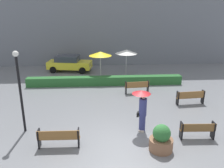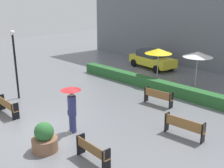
{
  "view_description": "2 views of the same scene",
  "coord_description": "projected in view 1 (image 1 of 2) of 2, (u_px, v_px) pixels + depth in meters",
  "views": [
    {
      "loc": [
        -1.31,
        -9.63,
        5.94
      ],
      "look_at": [
        -0.36,
        5.3,
        1.08
      ],
      "focal_mm": 37.36,
      "sensor_mm": 36.0,
      "label": 1
    },
    {
      "loc": [
        10.38,
        -5.9,
        5.9
      ],
      "look_at": [
        -0.14,
        4.32,
        1.31
      ],
      "focal_mm": 44.67,
      "sensor_mm": 36.0,
      "label": 2
    }
  ],
  "objects": [
    {
      "name": "lamp_post",
      "position": [
        19.0,
        84.0,
        11.09
      ],
      "size": [
        0.28,
        0.28,
        4.11
      ],
      "color": "black",
      "rests_on": "ground"
    },
    {
      "name": "bench_near_left",
      "position": [
        59.0,
        137.0,
        10.32
      ],
      "size": [
        1.88,
        0.41,
        0.87
      ],
      "color": "olive",
      "rests_on": "ground"
    },
    {
      "name": "bench_near_right",
      "position": [
        198.0,
        129.0,
        11.01
      ],
      "size": [
        1.66,
        0.44,
        0.83
      ],
      "color": "brown",
      "rests_on": "ground"
    },
    {
      "name": "bench_far_right",
      "position": [
        191.0,
        96.0,
        15.02
      ],
      "size": [
        1.87,
        0.47,
        0.89
      ],
      "color": "olive",
      "rests_on": "ground"
    },
    {
      "name": "parked_car",
      "position": [
        69.0,
        63.0,
        22.88
      ],
      "size": [
        4.42,
        2.49,
        1.57
      ],
      "color": "yellow",
      "rests_on": "ground"
    },
    {
      "name": "pedestrian_with_umbrella",
      "position": [
        142.0,
        106.0,
        11.5
      ],
      "size": [
        0.93,
        0.93,
        2.15
      ],
      "color": "navy",
      "rests_on": "ground"
    },
    {
      "name": "patio_umbrella_white",
      "position": [
        126.0,
        52.0,
        20.8
      ],
      "size": [
        2.0,
        2.0,
        2.44
      ],
      "color": "silver",
      "rests_on": "ground"
    },
    {
      "name": "patio_umbrella_yellow",
      "position": [
        100.0,
        54.0,
        19.49
      ],
      "size": [
        1.9,
        1.9,
        2.51
      ],
      "color": "silver",
      "rests_on": "ground"
    },
    {
      "name": "planter_pot",
      "position": [
        161.0,
        139.0,
        10.12
      ],
      "size": [
        1.04,
        1.04,
        1.21
      ],
      "color": "brown",
      "rests_on": "ground"
    },
    {
      "name": "ground_plane",
      "position": [
        127.0,
        140.0,
        11.06
      ],
      "size": [
        60.0,
        60.0,
        0.0
      ],
      "primitive_type": "plane",
      "color": "slate"
    },
    {
      "name": "bench_back_row",
      "position": [
        137.0,
        86.0,
        17.0
      ],
      "size": [
        1.79,
        0.5,
        0.9
      ],
      "color": "olive",
      "rests_on": "ground"
    },
    {
      "name": "building_facade",
      "position": [
        109.0,
        13.0,
        24.54
      ],
      "size": [
        28.0,
        1.2,
        11.03
      ],
      "primitive_type": "cube",
      "color": "slate",
      "rests_on": "ground"
    },
    {
      "name": "hedge_strip",
      "position": [
        105.0,
        81.0,
        18.88
      ],
      "size": [
        12.47,
        0.7,
        0.7
      ],
      "primitive_type": "cube",
      "color": "#28602D",
      "rests_on": "ground"
    }
  ]
}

